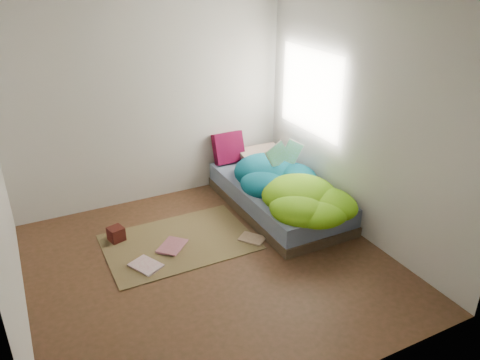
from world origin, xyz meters
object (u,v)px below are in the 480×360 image
(wooden_box, at_px, (116,234))
(floor_book_b, at_px, (162,244))
(pillow_magenta, at_px, (228,148))
(open_book, at_px, (285,146))
(floor_book_a, at_px, (137,271))
(bed, at_px, (278,197))

(wooden_box, bearing_deg, floor_book_b, -39.39)
(pillow_magenta, distance_m, floor_book_b, 1.79)
(open_book, distance_m, floor_book_b, 1.86)
(open_book, xyz_separation_m, wooden_box, (-2.09, 0.12, -0.72))
(pillow_magenta, bearing_deg, floor_book_a, -140.62)
(bed, relative_size, wooden_box, 12.85)
(floor_book_a, bearing_deg, bed, -11.94)
(wooden_box, relative_size, floor_book_a, 0.50)
(wooden_box, bearing_deg, open_book, -3.37)
(bed, bearing_deg, open_book, 25.32)
(bed, distance_m, wooden_box, 1.99)
(open_book, height_order, floor_book_b, open_book)
(pillow_magenta, relative_size, floor_book_a, 1.31)
(bed, relative_size, floor_book_b, 6.11)
(floor_book_a, relative_size, floor_book_b, 0.96)
(bed, distance_m, pillow_magenta, 1.02)
(bed, relative_size, open_book, 4.67)
(wooden_box, height_order, floor_book_a, wooden_box)
(open_book, bearing_deg, pillow_magenta, 111.41)
(pillow_magenta, height_order, floor_book_b, pillow_magenta)
(floor_book_a, bearing_deg, wooden_box, 66.77)
(pillow_magenta, distance_m, wooden_box, 1.95)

